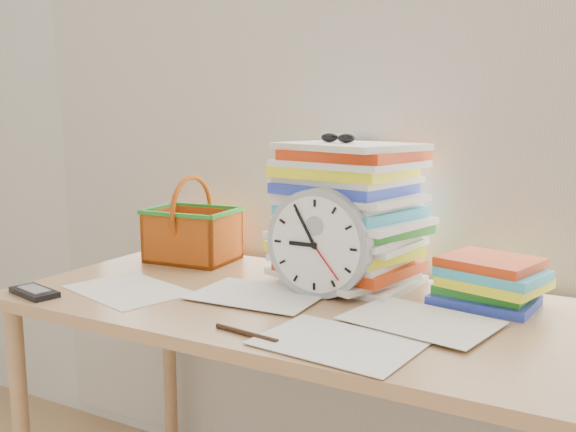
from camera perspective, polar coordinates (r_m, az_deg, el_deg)
The scene contains 10 objects.
curtain at distance 1.86m, azimuth 6.30°, elevation 12.18°, with size 2.40×0.01×2.50m, color beige.
desk at distance 1.60m, azimuth 0.50°, elevation -10.00°, with size 1.40×0.70×0.75m.
paper_stack at distance 1.71m, azimuth 5.49°, elevation 0.20°, with size 0.37×0.30×0.37m, color white, non-canonical shape.
clock at distance 1.58m, azimuth 2.87°, elevation -2.42°, with size 0.27×0.27×0.05m, color #99A0A7.
sunglasses at distance 1.69m, azimuth 4.45°, elevation 6.97°, with size 0.12×0.10×0.03m, color black, non-canonical shape.
book_stack at distance 1.60m, azimuth 17.46°, elevation -5.59°, with size 0.26×0.20×0.11m, color white, non-canonical shape.
basket at distance 1.98m, azimuth -8.51°, elevation -0.29°, with size 0.26×0.20×0.26m, color #C65813, non-canonical shape.
pen at distance 1.34m, azimuth -3.74°, elevation -10.36°, with size 0.01×0.01×0.16m, color black.
calculator at distance 1.74m, azimuth -21.61°, elevation -6.32°, with size 0.14×0.07×0.01m, color black.
scattered_papers at distance 1.58m, azimuth 0.50°, elevation -7.23°, with size 1.26×0.42×0.02m, color white, non-canonical shape.
Camera 1 is at (0.73, 0.27, 1.20)m, focal length 40.00 mm.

